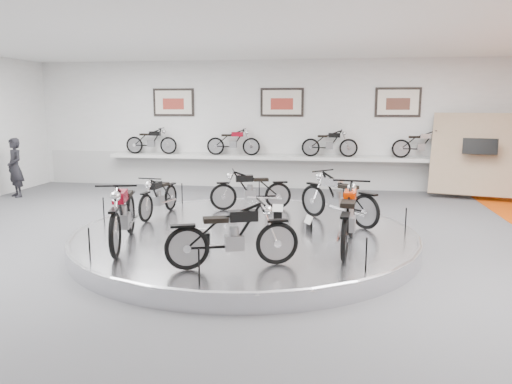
# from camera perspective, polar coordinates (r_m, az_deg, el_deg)

# --- Properties ---
(floor) EXTENTS (16.00, 16.00, 0.00)m
(floor) POSITION_cam_1_polar(r_m,az_deg,el_deg) (9.25, -1.57, -6.64)
(floor) COLOR #505052
(floor) RESTS_ON ground
(ceiling) EXTENTS (16.00, 16.00, 0.00)m
(ceiling) POSITION_cam_1_polar(r_m,az_deg,el_deg) (8.96, -1.70, 18.67)
(ceiling) COLOR white
(ceiling) RESTS_ON wall_back
(wall_back) EXTENTS (16.00, 0.00, 16.00)m
(wall_back) POSITION_cam_1_polar(r_m,az_deg,el_deg) (15.81, 2.97, 7.66)
(wall_back) COLOR white
(wall_back) RESTS_ON floor
(dado_band) EXTENTS (15.68, 0.04, 1.10)m
(dado_band) POSITION_cam_1_polar(r_m,az_deg,el_deg) (15.91, 2.92, 2.44)
(dado_band) COLOR #BCBCBA
(dado_band) RESTS_ON floor
(display_platform) EXTENTS (6.40, 6.40, 0.30)m
(display_platform) POSITION_cam_1_polar(r_m,az_deg,el_deg) (9.49, -1.25, -5.26)
(display_platform) COLOR silver
(display_platform) RESTS_ON floor
(platform_rim) EXTENTS (6.40, 6.40, 0.10)m
(platform_rim) POSITION_cam_1_polar(r_m,az_deg,el_deg) (9.46, -1.25, -4.56)
(platform_rim) COLOR #B2B2BA
(platform_rim) RESTS_ON display_platform
(shelf) EXTENTS (11.00, 0.55, 0.10)m
(shelf) POSITION_cam_1_polar(r_m,az_deg,el_deg) (15.58, 2.83, 3.94)
(shelf) COLOR silver
(shelf) RESTS_ON wall_back
(poster_left) EXTENTS (1.35, 0.06, 0.88)m
(poster_left) POSITION_cam_1_polar(r_m,az_deg,el_deg) (16.48, -9.41, 10.08)
(poster_left) COLOR silver
(poster_left) RESTS_ON wall_back
(poster_center) EXTENTS (1.35, 0.06, 0.88)m
(poster_center) POSITION_cam_1_polar(r_m,az_deg,el_deg) (15.75, 2.98, 10.20)
(poster_center) COLOR silver
(poster_center) RESTS_ON wall_back
(poster_right) EXTENTS (1.35, 0.06, 0.88)m
(poster_right) POSITION_cam_1_polar(r_m,az_deg,el_deg) (15.79, 15.92, 9.84)
(poster_right) COLOR silver
(poster_right) RESTS_ON wall_back
(display_panel) EXTENTS (2.56, 1.52, 2.30)m
(display_panel) POSITION_cam_1_polar(r_m,az_deg,el_deg) (15.41, 23.83, 3.97)
(display_panel) COLOR tan
(display_panel) RESTS_ON floor
(shelf_bike_a) EXTENTS (1.22, 0.43, 0.73)m
(shelf_bike_a) POSITION_cam_1_polar(r_m,az_deg,el_deg) (16.51, -11.88, 5.53)
(shelf_bike_a) COLOR black
(shelf_bike_a) RESTS_ON shelf
(shelf_bike_b) EXTENTS (1.22, 0.43, 0.73)m
(shelf_bike_b) POSITION_cam_1_polar(r_m,az_deg,el_deg) (15.77, -2.61, 5.53)
(shelf_bike_b) COLOR maroon
(shelf_bike_b) RESTS_ON shelf
(shelf_bike_c) EXTENTS (1.22, 0.43, 0.73)m
(shelf_bike_c) POSITION_cam_1_polar(r_m,az_deg,el_deg) (15.46, 8.40, 5.35)
(shelf_bike_c) COLOR black
(shelf_bike_c) RESTS_ON shelf
(shelf_bike_d) EXTENTS (1.22, 0.43, 0.73)m
(shelf_bike_d) POSITION_cam_1_polar(r_m,az_deg,el_deg) (15.68, 18.35, 5.01)
(shelf_bike_d) COLOR silver
(shelf_bike_d) RESTS_ON shelf
(bike_a) EXTENTS (1.70, 1.64, 1.03)m
(bike_a) POSITION_cam_1_polar(r_m,az_deg,el_deg) (10.09, 9.37, -0.61)
(bike_a) COLOR silver
(bike_a) RESTS_ON display_platform
(bike_b) EXTENTS (1.65, 0.96, 0.92)m
(bike_b) POSITION_cam_1_polar(r_m,az_deg,el_deg) (11.18, -0.59, 0.28)
(bike_b) COLOR black
(bike_b) RESTS_ON display_platform
(bike_c) EXTENTS (0.69, 1.53, 0.87)m
(bike_c) POSITION_cam_1_polar(r_m,az_deg,el_deg) (10.76, -11.07, -0.41)
(bike_c) COLOR black
(bike_c) RESTS_ON display_platform
(bike_d) EXTENTS (1.11, 1.99, 1.11)m
(bike_d) POSITION_cam_1_polar(r_m,az_deg,el_deg) (8.66, -14.98, -2.30)
(bike_d) COLOR maroon
(bike_d) RESTS_ON display_platform
(bike_e) EXTENTS (1.77, 1.13, 0.98)m
(bike_e) POSITION_cam_1_polar(r_m,az_deg,el_deg) (7.24, -2.68, -4.90)
(bike_e) COLOR black
(bike_e) RESTS_ON display_platform
(bike_f) EXTENTS (0.83, 1.90, 1.08)m
(bike_f) POSITION_cam_1_polar(r_m,az_deg,el_deg) (8.31, 10.55, -2.73)
(bike_f) COLOR #C42800
(bike_f) RESTS_ON display_platform
(visitor) EXTENTS (0.74, 0.69, 1.70)m
(visitor) POSITION_cam_1_polar(r_m,az_deg,el_deg) (15.89, -25.82, 2.53)
(visitor) COLOR black
(visitor) RESTS_ON floor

